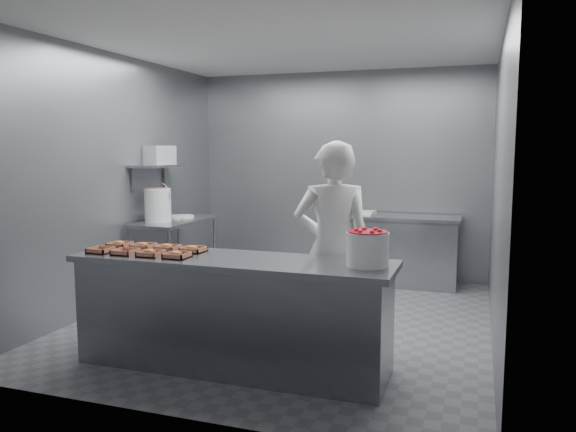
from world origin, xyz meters
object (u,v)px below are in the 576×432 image
object	(u,v)px
back_counter	(400,250)
tray_2	(151,253)
strawberry_tub	(368,247)
prep_table	(175,245)
tray_4	(120,244)
tray_5	(144,246)
tray_3	(177,255)
tray_6	(168,247)
tray_7	(193,249)
tray_0	(101,250)
glaze_bucket	(158,204)
service_counter	(232,313)
appliance	(160,155)
tray_1	(126,252)
worker	(333,248)

from	to	relation	value
back_counter	tray_2	bearing A→B (deg)	-114.60
strawberry_tub	prep_table	bearing A→B (deg)	145.01
tray_4	tray_5	size ratio (longest dim) A/B	1.00
tray_5	back_counter	bearing A→B (deg)	60.14
tray_3	strawberry_tub	world-z (taller)	strawberry_tub
tray_5	tray_6	world-z (taller)	same
tray_6	tray_7	xyz separation A→B (m)	(0.24, 0.00, 0.00)
tray_0	glaze_bucket	size ratio (longest dim) A/B	0.40
tray_6	glaze_bucket	bearing A→B (deg)	124.12
tray_0	tray_3	distance (m)	0.72
tray_6	glaze_bucket	distance (m)	1.95
back_counter	tray_2	size ratio (longest dim) A/B	8.01
prep_table	tray_0	size ratio (longest dim) A/B	6.40
prep_table	tray_0	xyz separation A→B (m)	(0.52, -2.08, 0.33)
glaze_bucket	prep_table	bearing A→B (deg)	67.70
tray_0	tray_3	world-z (taller)	tray_3
service_counter	appliance	world-z (taller)	appliance
prep_table	tray_5	world-z (taller)	tray_5
tray_4	tray_5	world-z (taller)	same
tray_7	glaze_bucket	size ratio (longest dim) A/B	0.40
appliance	tray_2	bearing A→B (deg)	-41.22
back_counter	tray_0	world-z (taller)	tray_0
tray_1	tray_7	bearing A→B (deg)	29.20
prep_table	tray_0	bearing A→B (deg)	-75.88
back_counter	tray_0	size ratio (longest dim) A/B	8.01
back_counter	worker	xyz separation A→B (m)	(-0.23, -2.65, 0.46)
tray_2	tray_4	distance (m)	0.55
tray_0	tray_2	xyz separation A→B (m)	(0.48, -0.00, 0.00)
tray_6	strawberry_tub	world-z (taller)	strawberry_tub
service_counter	glaze_bucket	bearing A→B (deg)	134.97
tray_5	appliance	distance (m)	2.17
strawberry_tub	service_counter	bearing A→B (deg)	-177.91
glaze_bucket	appliance	bearing A→B (deg)	112.50
worker	appliance	distance (m)	2.93
tray_0	tray_1	world-z (taller)	same
tray_6	tray_4	bearing A→B (deg)	180.00
tray_5	tray_7	xyz separation A→B (m)	(0.48, 0.00, 0.00)
tray_5	strawberry_tub	world-z (taller)	strawberry_tub
tray_1	service_counter	bearing A→B (deg)	8.55
tray_2	tray_3	xyz separation A→B (m)	(0.24, 0.00, 0.00)
tray_6	service_counter	bearing A→B (deg)	-11.61
appliance	prep_table	bearing A→B (deg)	22.83
prep_table	tray_7	world-z (taller)	tray_7
tray_5	tray_6	bearing A→B (deg)	0.00
back_counter	tray_7	bearing A→B (deg)	-112.78
tray_0	tray_5	world-z (taller)	tray_5
tray_7	glaze_bucket	distance (m)	2.09
tray_4	tray_0	bearing A→B (deg)	-89.35
tray_5	glaze_bucket	size ratio (longest dim) A/B	0.40
tray_1	tray_2	size ratio (longest dim) A/B	1.00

